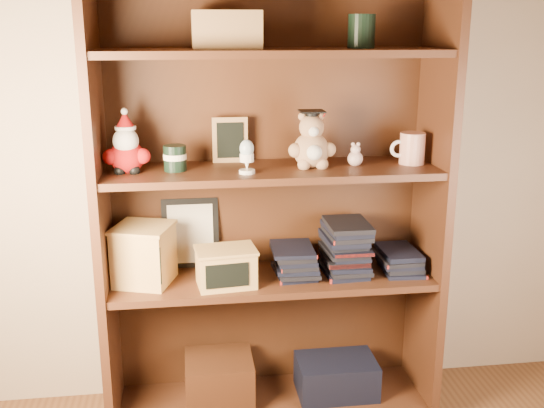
# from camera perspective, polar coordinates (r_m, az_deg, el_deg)

# --- Properties ---
(room_envelope) EXTENTS (3.04, 3.04, 2.51)m
(room_envelope) POSITION_cam_1_polar(r_m,az_deg,el_deg) (0.86, 10.53, 14.81)
(room_envelope) COLOR brown
(room_envelope) RESTS_ON ground
(bookcase) EXTENTS (1.20, 0.35, 1.60)m
(bookcase) POSITION_cam_1_polar(r_m,az_deg,el_deg) (2.29, -0.23, -0.66)
(bookcase) COLOR #472514
(bookcase) RESTS_ON ground
(shelf_lower) EXTENTS (1.14, 0.33, 0.02)m
(shelf_lower) POSITION_cam_1_polar(r_m,az_deg,el_deg) (2.32, 0.00, -6.73)
(shelf_lower) COLOR #472514
(shelf_lower) RESTS_ON ground
(shelf_upper) EXTENTS (1.14, 0.33, 0.02)m
(shelf_upper) POSITION_cam_1_polar(r_m,az_deg,el_deg) (2.20, 0.00, 2.95)
(shelf_upper) COLOR #472514
(shelf_upper) RESTS_ON ground
(santa_plush) EXTENTS (0.16, 0.11, 0.22)m
(santa_plush) POSITION_cam_1_polar(r_m,az_deg,el_deg) (2.17, -12.92, 4.86)
(santa_plush) COLOR #A50F0F
(santa_plush) RESTS_ON shelf_upper
(teachers_tin) EXTENTS (0.08, 0.08, 0.09)m
(teachers_tin) POSITION_cam_1_polar(r_m,az_deg,el_deg) (2.17, -8.69, 4.12)
(teachers_tin) COLOR black
(teachers_tin) RESTS_ON shelf_upper
(chalkboard_plaque) EXTENTS (0.13, 0.07, 0.16)m
(chalkboard_plaque) POSITION_cam_1_polar(r_m,az_deg,el_deg) (2.28, -3.78, 5.70)
(chalkboard_plaque) COLOR #9E7547
(chalkboard_plaque) RESTS_ON shelf_upper
(egg_cup) EXTENTS (0.05, 0.05, 0.11)m
(egg_cup) POSITION_cam_1_polar(r_m,az_deg,el_deg) (2.10, -2.27, 4.38)
(egg_cup) COLOR white
(egg_cup) RESTS_ON shelf_upper
(grad_teddy_bear) EXTENTS (0.17, 0.14, 0.20)m
(grad_teddy_bear) POSITION_cam_1_polar(r_m,az_deg,el_deg) (2.20, 3.57, 5.28)
(grad_teddy_bear) COLOR tan
(grad_teddy_bear) RESTS_ON shelf_upper
(pink_figurine) EXTENTS (0.05, 0.05, 0.08)m
(pink_figurine) POSITION_cam_1_polar(r_m,az_deg,el_deg) (2.25, 7.47, 4.25)
(pink_figurine) COLOR #CAA39C
(pink_figurine) RESTS_ON shelf_upper
(teacher_mug) EXTENTS (0.13, 0.09, 0.11)m
(teacher_mug) POSITION_cam_1_polar(r_m,az_deg,el_deg) (2.30, 12.39, 4.89)
(teacher_mug) COLOR silver
(teacher_mug) RESTS_ON shelf_upper
(certificate_frame) EXTENTS (0.21, 0.05, 0.26)m
(certificate_frame) POSITION_cam_1_polar(r_m,az_deg,el_deg) (2.38, -7.31, -2.59)
(certificate_frame) COLOR black
(certificate_frame) RESTS_ON shelf_lower
(treats_box) EXTENTS (0.24, 0.24, 0.21)m
(treats_box) POSITION_cam_1_polar(r_m,az_deg,el_deg) (2.27, -11.41, -4.42)
(treats_box) COLOR tan
(treats_box) RESTS_ON shelf_lower
(pencils_box) EXTENTS (0.22, 0.17, 0.14)m
(pencils_box) POSITION_cam_1_polar(r_m,az_deg,el_deg) (2.21, -4.14, -5.63)
(pencils_box) COLOR tan
(pencils_box) RESTS_ON shelf_lower
(book_stack_left) EXTENTS (0.14, 0.20, 0.11)m
(book_stack_left) POSITION_cam_1_polar(r_m,az_deg,el_deg) (2.31, 2.08, -5.05)
(book_stack_left) COLOR black
(book_stack_left) RESTS_ON shelf_lower
(book_stack_mid) EXTENTS (0.14, 0.20, 0.19)m
(book_stack_mid) POSITION_cam_1_polar(r_m,az_deg,el_deg) (2.33, 6.68, -3.88)
(book_stack_mid) COLOR black
(book_stack_mid) RESTS_ON shelf_lower
(book_stack_right) EXTENTS (0.14, 0.20, 0.08)m
(book_stack_right) POSITION_cam_1_polar(r_m,az_deg,el_deg) (2.41, 11.30, -4.87)
(book_stack_right) COLOR black
(book_stack_right) RESTS_ON shelf_lower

